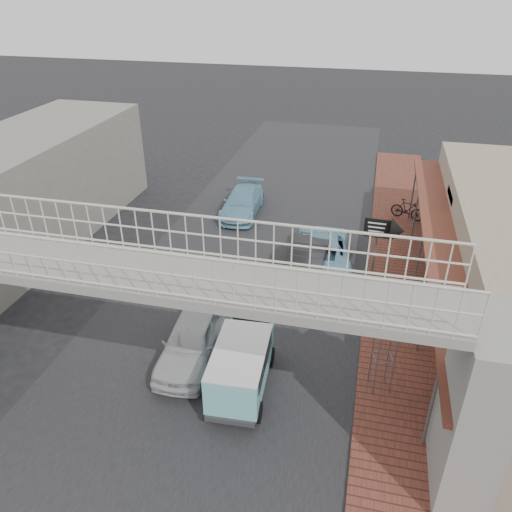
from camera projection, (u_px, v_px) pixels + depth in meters
The scene contains 14 objects.
ground at pixel (216, 340), 17.73m from camera, with size 120.00×120.00×0.00m, color black.
road_strip at pixel (216, 340), 17.72m from camera, with size 10.00×60.00×0.01m, color black.
sidewalk at pixel (403, 316), 18.91m from camera, with size 3.00×40.00×0.10m, color brown.
footbridge at pixel (164, 340), 12.78m from camera, with size 16.40×2.40×6.34m.
building_far_left at pixel (32, 187), 23.81m from camera, with size 5.00×14.00×5.00m, color gray.
white_hatchback at pixel (192, 340), 16.60m from camera, with size 1.71×4.24×1.45m, color silver.
dark_sedan at pixel (307, 262), 21.07m from camera, with size 1.54×4.42×1.46m, color black.
angkot_curb at pixel (323, 248), 22.27m from camera, with size 2.28×4.95×1.37m, color #72ABC5.
angkot_far at pixel (242, 202), 26.84m from camera, with size 1.83×4.50×1.31m, color #6CA4BB.
angkot_van at pixel (241, 362), 15.12m from camera, with size 1.81×3.60×1.72m.
motorcycle_near at pixel (377, 308), 18.44m from camera, with size 0.67×1.91×1.01m, color black.
motorcycle_far at pixel (407, 209), 26.06m from camera, with size 0.50×1.77×1.06m, color black.
street_clock at pixel (388, 325), 14.40m from camera, with size 0.75×0.70×2.91m.
arrow_sign at pixel (395, 231), 20.06m from camera, with size 1.61×1.02×2.77m.
Camera 1 is at (4.65, -13.22, 11.36)m, focal length 35.00 mm.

